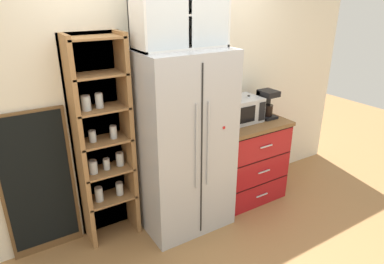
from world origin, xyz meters
The scene contains 12 objects.
ground_plane centered at (0.00, 0.00, 0.00)m, with size 10.65×10.65×0.00m, color #9E7042.
wall_back_cream centered at (0.00, 0.40, 1.27)m, with size 4.96×0.10×2.55m, color silver.
refrigerator centered at (0.00, 0.03, 0.88)m, with size 0.84×0.66×1.77m.
pantry_shelf_column centered at (-0.70, 0.28, 0.98)m, with size 0.52×0.31×1.92m.
counter_cabinet centered at (0.85, 0.07, 0.46)m, with size 0.80×0.59×0.93m.
microwave centered at (0.75, 0.12, 1.06)m, with size 0.44×0.33×0.26m.
coffee_maker centered at (1.08, 0.08, 1.08)m, with size 0.17×0.20×0.31m.
mug_navy centered at (0.85, 0.13, 0.97)m, with size 0.12×0.08×0.08m.
mug_red centered at (0.85, 0.03, 0.97)m, with size 0.11×0.08×0.09m.
bottle_clear centered at (0.85, 0.10, 1.05)m, with size 0.06×0.06×0.28m.
upper_cabinet centered at (0.00, 0.08, 2.04)m, with size 0.81×0.32×0.55m.
chalkboard_menu centered at (-1.28, 0.33, 0.68)m, with size 0.60×0.04×1.34m.
Camera 1 is at (-1.50, -2.55, 2.21)m, focal length 32.02 mm.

